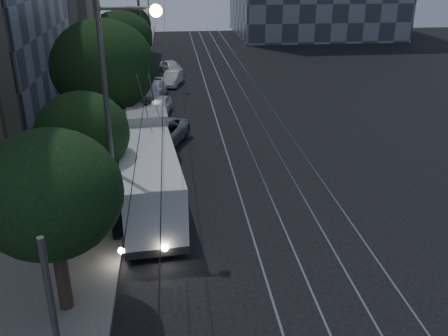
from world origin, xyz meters
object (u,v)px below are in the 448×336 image
car_white_b (153,90)px  pickup_silver (157,135)px  car_white_c (172,79)px  car_white_d (171,67)px  streetlamp_near (118,103)px  trolleybus (147,166)px  car_white_a (159,106)px  streetlamp_far (145,24)px

car_white_b → pickup_silver: bearing=-76.9°
car_white_c → car_white_d: bearing=103.8°
car_white_c → car_white_d: (0.00, 4.83, 0.02)m
car_white_c → streetlamp_near: bearing=-80.8°
car_white_b → car_white_c: (1.60, 4.11, -0.03)m
trolleybus → car_white_a: bearing=82.9°
trolleybus → pickup_silver: 6.72m
pickup_silver → car_white_d: 20.47m
trolleybus → car_white_d: (1.40, 27.10, -0.97)m
streetlamp_far → car_white_d: bearing=68.4°
car_white_b → streetlamp_far: 5.97m
car_white_b → streetlamp_near: bearing=-81.0°
trolleybus → car_white_a: (0.38, 13.51, -0.95)m
car_white_b → streetlamp_near: size_ratio=0.46×
car_white_a → car_white_b: (-0.58, 4.66, -0.01)m
car_white_d → streetlamp_near: 31.28m
trolleybus → car_white_c: (1.40, 22.27, -0.99)m
car_white_b → car_white_c: bearing=79.1°
car_white_b → streetlamp_far: streetlamp_far is taller
car_white_a → car_white_c: bearing=91.2°
streetlamp_far → car_white_c: bearing=12.7°
trolleybus → car_white_c: trolleybus is taller
car_white_d → streetlamp_far: size_ratio=0.42×
car_white_b → car_white_d: 9.08m
car_white_c → streetlamp_far: bearing=-153.5°
pickup_silver → car_white_a: bearing=109.7°
trolleybus → pickup_silver: trolleybus is taller
car_white_b → car_white_c: 4.41m
trolleybus → streetlamp_far: 22.13m
trolleybus → streetlamp_near: (-0.69, -3.69, 4.11)m
car_white_b → streetlamp_near: streetlamp_near is taller
trolleybus → car_white_c: 22.34m
trolleybus → car_white_b: trolleybus is taller
streetlamp_near → streetlamp_far: (-0.01, 25.49, -0.36)m
car_white_d → streetlamp_far: streetlamp_far is taller
pickup_silver → car_white_a: (0.03, 6.85, -0.14)m
car_white_d → streetlamp_near: bearing=-113.5°
trolleybus → car_white_b: (-0.20, 18.16, -0.96)m
car_white_a → car_white_d: bearing=93.6°
car_white_a → streetlamp_far: bearing=105.3°
streetlamp_near → streetlamp_far: size_ratio=1.08×
trolleybus → car_white_a: trolleybus is taller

